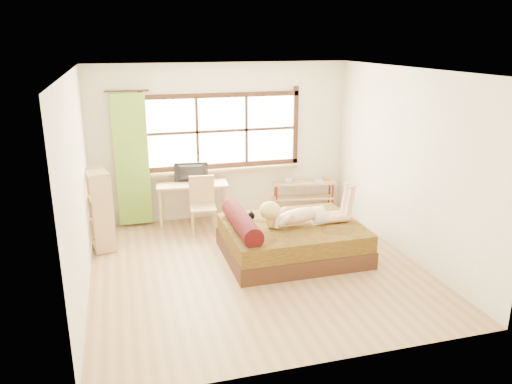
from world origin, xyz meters
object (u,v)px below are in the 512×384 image
object	(u,v)px
kitten	(243,219)
bookshelf	(100,210)
pipe_shelf	(304,190)
chair	(203,201)
bed	(289,239)
desk	(192,188)
woman	(304,205)

from	to	relation	value
kitten	bookshelf	world-z (taller)	bookshelf
kitten	bookshelf	bearing A→B (deg)	154.39
kitten	pipe_shelf	bearing A→B (deg)	46.64
chair	bookshelf	world-z (taller)	bookshelf
bed	desk	bearing A→B (deg)	124.03
woman	kitten	bearing A→B (deg)	169.85
pipe_shelf	bookshelf	size ratio (longest dim) A/B	0.96
desk	chair	distance (m)	0.40
woman	chair	size ratio (longest dim) A/B	1.49
chair	pipe_shelf	size ratio (longest dim) A/B	0.80
woman	pipe_shelf	bearing A→B (deg)	68.37
chair	pipe_shelf	distance (m)	2.03
kitten	pipe_shelf	world-z (taller)	kitten
desk	pipe_shelf	world-z (taller)	desk
chair	bookshelf	distance (m)	1.63
kitten	bookshelf	xyz separation A→B (m)	(-1.97, 0.93, 0.01)
bookshelf	kitten	bearing A→B (deg)	-36.14
bed	woman	size ratio (longest dim) A/B	1.44
bed	chair	world-z (taller)	chair
pipe_shelf	bookshelf	bearing A→B (deg)	-158.91
woman	bookshelf	xyz separation A→B (m)	(-2.84, 1.08, -0.17)
bed	pipe_shelf	distance (m)	2.04
woman	desk	xyz separation A→B (m)	(-1.36, 1.74, -0.15)
chair	bookshelf	size ratio (longest dim) A/B	0.76
kitten	desk	distance (m)	1.66
bed	bookshelf	bearing A→B (deg)	158.34
pipe_shelf	chair	bearing A→B (deg)	-157.43
woman	chair	distance (m)	1.88
bed	kitten	world-z (taller)	bed
chair	pipe_shelf	xyz separation A→B (m)	(1.97, 0.48, -0.10)
chair	desk	bearing A→B (deg)	112.89
woman	desk	bearing A→B (deg)	127.56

